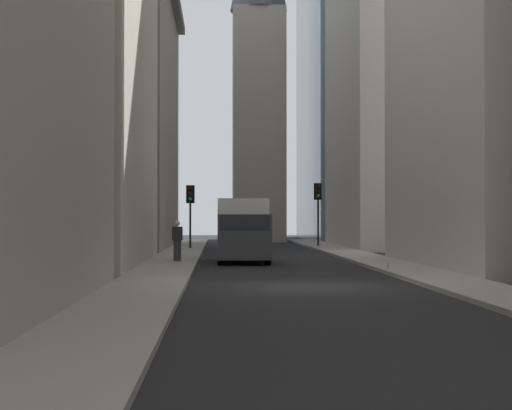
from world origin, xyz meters
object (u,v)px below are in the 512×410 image
Objects in this scene: pedestrian at (177,239)px; discarded_bottle at (388,266)px; traffic_light_far_junction at (318,200)px; sedan_red at (237,241)px; delivery_truck at (243,230)px; traffic_light_midblock at (190,202)px.

pedestrian is 9.77m from discarded_bottle.
discarded_bottle is (-23.56, 0.39, -2.93)m from traffic_light_far_junction.
discarded_bottle is (-17.55, -5.07, -0.42)m from sedan_red.
delivery_truck is at bearing 180.00° from sedan_red.
traffic_light_far_junction is (3.55, -8.28, 0.22)m from traffic_light_midblock.
traffic_light_far_junction reaches higher than delivery_truck.
delivery_truck reaches higher than discarded_bottle.
discarded_bottle is at bearing -145.07° from delivery_truck.
sedan_red is at bearing -0.00° from delivery_truck.
delivery_truck is 1.68× the size of traffic_light_midblock.
traffic_light_far_junction reaches higher than discarded_bottle.
sedan_red is at bearing -131.17° from traffic_light_midblock.
sedan_red is 1.04× the size of traffic_light_far_junction.
traffic_light_far_junction is 19.85m from pedestrian.
traffic_light_far_junction reaches higher than traffic_light_midblock.
traffic_light_midblock reaches higher than delivery_truck.
traffic_light_far_junction is at bearing -24.91° from pedestrian.
traffic_light_far_junction reaches higher than pedestrian.
delivery_truck reaches higher than pedestrian.
sedan_red is 8.50m from traffic_light_far_junction.
traffic_light_far_junction is 2.39× the size of pedestrian.
pedestrian reaches higher than sedan_red.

